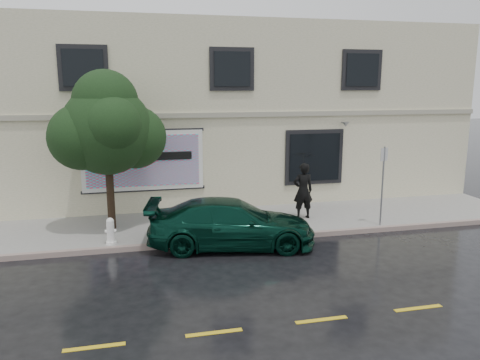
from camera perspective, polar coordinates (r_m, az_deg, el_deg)
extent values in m
plane|color=black|center=(12.98, 3.79, -9.52)|extent=(90.00, 90.00, 0.00)
cube|color=#9F9D97|center=(15.92, 0.38, -5.19)|extent=(20.00, 3.50, 0.15)
cube|color=gray|center=(14.31, 2.04, -7.15)|extent=(20.00, 0.18, 0.16)
cube|color=gold|center=(9.98, 9.90, -16.44)|extent=(19.00, 0.12, 0.01)
cube|color=beige|center=(20.91, -3.35, 8.35)|extent=(20.00, 8.00, 7.00)
cube|color=#9E9984|center=(16.95, -0.97, 7.96)|extent=(20.00, 0.12, 0.18)
cube|color=black|center=(18.07, 9.02, 2.78)|extent=(2.30, 0.10, 2.10)
cube|color=black|center=(18.02, 9.09, 2.75)|extent=(2.00, 0.05, 1.80)
cube|color=black|center=(16.54, -18.58, 12.84)|extent=(1.30, 0.05, 1.20)
cube|color=black|center=(16.86, -0.95, 13.38)|extent=(1.30, 0.05, 1.20)
cube|color=black|center=(18.58, 14.70, 12.85)|extent=(1.30, 0.05, 1.20)
cube|color=white|center=(16.71, -11.73, 2.32)|extent=(4.20, 0.06, 2.10)
cube|color=#FF3874|center=(16.67, -11.72, 2.30)|extent=(3.90, 0.04, 1.80)
cube|color=black|center=(16.94, -11.59, -1.17)|extent=(4.30, 0.10, 0.10)
cube|color=black|center=(16.61, -11.88, 5.91)|extent=(4.30, 0.10, 0.10)
cube|color=black|center=(16.62, -11.74, 2.79)|extent=(3.40, 0.02, 0.28)
imported|color=black|center=(13.65, -1.06, -5.32)|extent=(5.12, 2.95, 1.40)
imported|color=black|center=(16.09, 7.69, -1.30)|extent=(0.70, 0.46, 1.92)
imported|color=black|center=(15.85, 7.81, 3.19)|extent=(0.99, 0.99, 0.63)
cylinder|color=#312215|center=(15.32, -15.51, -1.70)|extent=(0.24, 0.24, 2.22)
sphere|color=black|center=(15.00, -15.93, 5.90)|extent=(2.77, 2.77, 2.77)
cylinder|color=white|center=(14.12, -15.43, -7.35)|extent=(0.30, 0.30, 0.08)
cylinder|color=white|center=(14.02, -15.50, -6.13)|extent=(0.22, 0.22, 0.55)
sphere|color=white|center=(13.93, -15.57, -4.89)|extent=(0.22, 0.22, 0.22)
cylinder|color=white|center=(14.01, -15.50, -6.03)|extent=(0.32, 0.10, 0.10)
cylinder|color=gray|center=(15.74, 16.96, -0.76)|extent=(0.06, 0.06, 2.59)
cube|color=silver|center=(15.56, 17.18, 3.00)|extent=(0.31, 0.13, 0.42)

